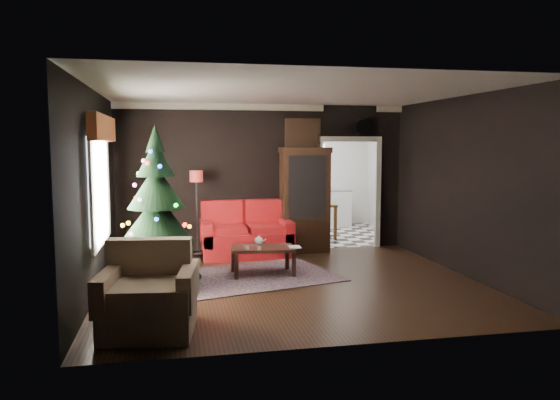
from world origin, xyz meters
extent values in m
plane|color=black|center=(0.00, 0.00, 0.00)|extent=(5.50, 5.50, 0.00)
plane|color=white|center=(0.00, 0.00, 2.80)|extent=(5.50, 5.50, 0.00)
plane|color=black|center=(0.00, 2.50, 1.40)|extent=(5.50, 0.00, 5.50)
plane|color=black|center=(0.00, -2.50, 1.40)|extent=(5.50, 0.00, 5.50)
plane|color=black|center=(-2.75, 0.00, 1.40)|extent=(0.00, 5.50, 5.50)
plane|color=black|center=(2.75, 0.00, 1.40)|extent=(0.00, 5.50, 5.50)
cube|color=white|center=(-2.71, 0.20, 1.45)|extent=(0.05, 1.60, 1.40)
cube|color=#AA552B|center=(-2.63, 0.20, 2.27)|extent=(0.12, 2.10, 0.35)
plane|color=white|center=(1.70, 4.00, 0.00)|extent=(3.00, 3.00, 0.00)
cube|color=white|center=(1.70, 5.45, 1.70)|extent=(0.70, 0.06, 0.70)
cube|color=#533F4F|center=(-0.49, 0.51, 0.01)|extent=(2.79, 2.32, 0.01)
cylinder|color=silver|center=(-0.61, 0.44, 0.48)|extent=(0.07, 0.07, 0.06)
cylinder|color=silver|center=(-0.43, 0.38, 0.47)|extent=(0.06, 0.06, 0.05)
imported|color=gray|center=(0.05, 0.44, 0.57)|extent=(0.18, 0.03, 0.25)
cylinder|color=silver|center=(1.95, 2.45, 2.38)|extent=(0.32, 0.32, 0.06)
cube|color=#A46635|center=(0.75, 2.46, 2.25)|extent=(0.62, 0.05, 0.52)
cube|color=white|center=(1.70, 5.20, 0.45)|extent=(1.80, 0.60, 0.90)
camera|label=1|loc=(-1.68, -7.56, 2.06)|focal=34.35mm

